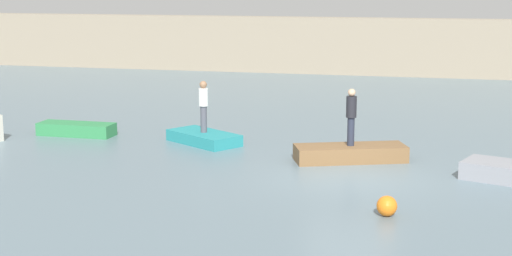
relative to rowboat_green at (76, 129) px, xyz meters
name	(u,v)px	position (x,y,z in m)	size (l,w,h in m)	color
ground_plane	(350,178)	(10.33, -3.73, -0.23)	(120.00, 120.00, 0.00)	slate
embankment_wall	(404,47)	(10.33, 20.51, 1.43)	(80.00, 1.20, 3.31)	gray
rowboat_green	(76,129)	(0.00, 0.00, 0.00)	(2.76, 0.91, 0.45)	#2D7F47
rowboat_teal	(204,138)	(4.88, -0.22, -0.03)	(2.63, 1.28, 0.39)	teal
rowboat_brown	(350,153)	(10.08, -1.63, 0.02)	(3.41, 1.13, 0.49)	brown
person_dark_shirt	(351,114)	(10.08, -1.63, 1.25)	(0.32, 0.32, 1.77)	#232838
person_white_shirt	(203,104)	(4.88, -0.22, 1.16)	(0.32, 0.32, 1.77)	#4C4C56
mooring_buoy	(387,206)	(11.64, -7.11, 0.02)	(0.50, 0.50, 0.50)	orange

